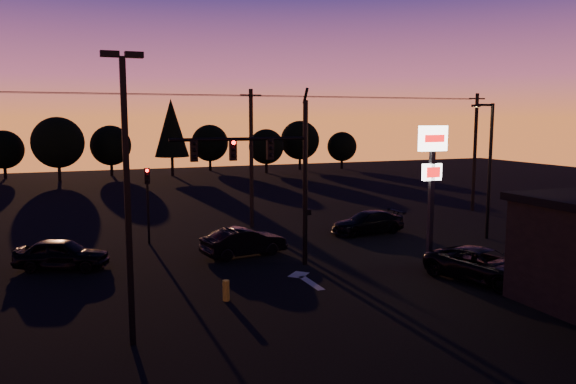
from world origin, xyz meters
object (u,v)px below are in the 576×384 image
streetlight (489,165)px  car_right (367,222)px  parking_lot_light (127,180)px  car_left (62,254)px  traffic_signal_mast (274,166)px  bollard (226,290)px  pylon_sign (432,165)px  secondary_signal (148,194)px  car_mid (244,242)px  suv_parked (483,265)px

streetlight → car_right: size_ratio=1.68×
parking_lot_light → car_left: 11.57m
traffic_signal_mast → bollard: traffic_signal_mast is taller
parking_lot_light → pylon_sign: parking_lot_light is taller
traffic_signal_mast → parking_lot_light: 10.19m
secondary_signal → bollard: secondary_signal is taller
streetlight → parking_lot_light: bearing=-158.3°
car_mid → bollard: bearing=146.8°
car_mid → car_right: bearing=-83.9°
pylon_sign → car_right: 9.05m
suv_parked → car_mid: bearing=118.2°
traffic_signal_mast → secondary_signal: bearing=123.2°
traffic_signal_mast → streetlight: traffic_signal_mast is taller
streetlight → suv_parked: 10.11m
pylon_sign → car_right: bearing=82.2°
streetlight → car_right: 7.95m
bollard → suv_parked: bearing=-8.2°
streetlight → bollard: (-17.49, -5.42, -4.01)m
bollard → car_right: bearing=38.7°
streetlight → car_mid: streetlight is taller
traffic_signal_mast → secondary_signal: size_ratio=1.97×
traffic_signal_mast → pylon_sign: (7.10, -2.49, -0.02)m
pylon_sign → suv_parked: pylon_sign is taller
car_left → suv_parked: 19.47m
traffic_signal_mast → car_left: bearing=160.1°
bollard → car_right: car_right is taller
pylon_sign → streetlight: 8.00m
car_mid → suv_parked: size_ratio=0.86×
suv_parked → parking_lot_light: bearing=168.4°
car_right → car_mid: bearing=-76.8°
traffic_signal_mast → car_mid: bearing=103.2°
bollard → car_mid: 7.30m
secondary_signal → streetlight: (18.91, -5.99, 1.56)m
streetlight → suv_parked: streetlight is taller
secondary_signal → bollard: bearing=-82.9°
traffic_signal_mast → parking_lot_light: bearing=-136.6°
secondary_signal → pylon_sign: size_ratio=0.64×
streetlight → car_left: 23.88m
traffic_signal_mast → car_mid: (-0.66, 2.81, -4.20)m
parking_lot_light → suv_parked: (15.17, 1.45, -4.55)m
parking_lot_light → car_right: size_ratio=1.92×
secondary_signal → streetlight: streetlight is taller
car_left → car_right: (17.70, 1.99, -0.05)m
pylon_sign → car_right: size_ratio=1.43×
traffic_signal_mast → suv_parked: traffic_signal_mast is taller
bollard → car_left: bearing=129.3°
pylon_sign → streetlight: bearing=30.1°
secondary_signal → car_left: secondary_signal is taller
car_left → parking_lot_light: bearing=-146.9°
car_left → car_mid: 8.87m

